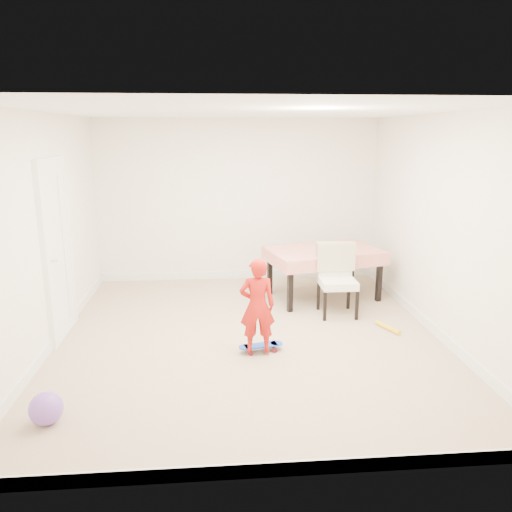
{
  "coord_description": "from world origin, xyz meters",
  "views": [
    {
      "loc": [
        -0.39,
        -5.53,
        2.39
      ],
      "look_at": [
        0.1,
        0.2,
        0.95
      ],
      "focal_mm": 35.0,
      "sensor_mm": 36.0,
      "label": 1
    }
  ],
  "objects": [
    {
      "name": "ground",
      "position": [
        0.0,
        0.0,
        0.0
      ],
      "size": [
        5.0,
        5.0,
        0.0
      ],
      "primitive_type": "plane",
      "color": "tan",
      "rests_on": "ground"
    },
    {
      "name": "ceiling",
      "position": [
        0.0,
        0.0,
        2.58
      ],
      "size": [
        4.5,
        5.0,
        0.04
      ],
      "primitive_type": "cube",
      "color": "white",
      "rests_on": "wall_back"
    },
    {
      "name": "wall_back",
      "position": [
        0.0,
        2.48,
        1.3
      ],
      "size": [
        4.5,
        0.04,
        2.6
      ],
      "primitive_type": "cube",
      "color": "white",
      "rests_on": "ground"
    },
    {
      "name": "wall_front",
      "position": [
        0.0,
        -2.48,
        1.3
      ],
      "size": [
        4.5,
        0.04,
        2.6
      ],
      "primitive_type": "cube",
      "color": "white",
      "rests_on": "ground"
    },
    {
      "name": "wall_left",
      "position": [
        -2.23,
        0.0,
        1.3
      ],
      "size": [
        0.04,
        5.0,
        2.6
      ],
      "primitive_type": "cube",
      "color": "white",
      "rests_on": "ground"
    },
    {
      "name": "wall_right",
      "position": [
        2.23,
        0.0,
        1.3
      ],
      "size": [
        0.04,
        5.0,
        2.6
      ],
      "primitive_type": "cube",
      "color": "white",
      "rests_on": "ground"
    },
    {
      "name": "door",
      "position": [
        -2.22,
        0.3,
        1.02
      ],
      "size": [
        0.11,
        0.94,
        2.11
      ],
      "primitive_type": "cube",
      "color": "white",
      "rests_on": "ground"
    },
    {
      "name": "baseboard_back",
      "position": [
        0.0,
        2.49,
        0.06
      ],
      "size": [
        4.5,
        0.02,
        0.12
      ],
      "primitive_type": "cube",
      "color": "white",
      "rests_on": "ground"
    },
    {
      "name": "baseboard_front",
      "position": [
        0.0,
        -2.49,
        0.06
      ],
      "size": [
        4.5,
        0.02,
        0.12
      ],
      "primitive_type": "cube",
      "color": "white",
      "rests_on": "ground"
    },
    {
      "name": "baseboard_left",
      "position": [
        -2.24,
        0.0,
        0.06
      ],
      "size": [
        0.02,
        5.0,
        0.12
      ],
      "primitive_type": "cube",
      "color": "white",
      "rests_on": "ground"
    },
    {
      "name": "baseboard_right",
      "position": [
        2.24,
        0.0,
        0.06
      ],
      "size": [
        0.02,
        5.0,
        0.12
      ],
      "primitive_type": "cube",
      "color": "white",
      "rests_on": "ground"
    },
    {
      "name": "dining_table",
      "position": [
        1.19,
        1.39,
        0.37
      ],
      "size": [
        1.76,
        1.33,
        0.74
      ],
      "primitive_type": null,
      "rotation": [
        0.0,
        0.0,
        0.24
      ],
      "color": "#AA0910",
      "rests_on": "ground"
    },
    {
      "name": "dining_chair",
      "position": [
        1.23,
        0.67,
        0.48
      ],
      "size": [
        0.52,
        0.6,
        0.95
      ],
      "primitive_type": null,
      "rotation": [
        0.0,
        0.0,
        -0.0
      ],
      "color": "silver",
      "rests_on": "ground"
    },
    {
      "name": "skateboard",
      "position": [
        0.1,
        -0.4,
        0.04
      ],
      "size": [
        0.53,
        0.28,
        0.08
      ],
      "primitive_type": null,
      "rotation": [
        0.0,
        0.0,
        0.2
      ],
      "color": "blue",
      "rests_on": "ground"
    },
    {
      "name": "child",
      "position": [
        0.06,
        -0.47,
        0.53
      ],
      "size": [
        0.39,
        0.26,
        1.06
      ],
      "primitive_type": "imported",
      "rotation": [
        0.0,
        0.0,
        3.14
      ],
      "color": "red",
      "rests_on": "ground"
    },
    {
      "name": "balloon",
      "position": [
        -1.82,
        -1.67,
        0.14
      ],
      "size": [
        0.28,
        0.28,
        0.28
      ],
      "primitive_type": "sphere",
      "color": "#7C4FBE",
      "rests_on": "ground"
    },
    {
      "name": "foam_toy",
      "position": [
        1.73,
        0.08,
        0.03
      ],
      "size": [
        0.21,
        0.39,
        0.06
      ],
      "primitive_type": "cylinder",
      "rotation": [
        1.57,
        0.0,
        0.4
      ],
      "color": "yellow",
      "rests_on": "ground"
    }
  ]
}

